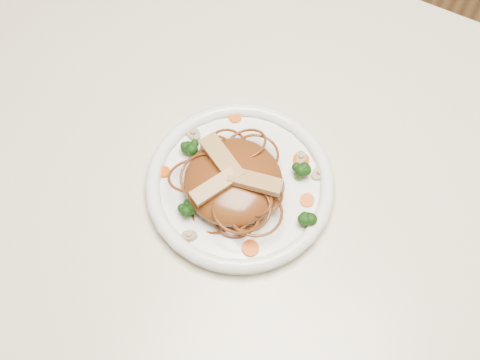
% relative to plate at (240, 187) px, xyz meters
% --- Properties ---
extents(ground, '(4.00, 4.00, 0.00)m').
position_rel_plate_xyz_m(ground, '(0.08, 0.04, -0.76)').
color(ground, '#50341B').
rests_on(ground, ground).
extents(table, '(1.20, 0.80, 0.75)m').
position_rel_plate_xyz_m(table, '(0.08, 0.04, -0.11)').
color(table, beige).
rests_on(table, ground).
extents(plate, '(0.31, 0.31, 0.02)m').
position_rel_plate_xyz_m(plate, '(0.00, 0.00, 0.00)').
color(plate, white).
rests_on(plate, table).
extents(noodle_mound, '(0.13, 0.13, 0.04)m').
position_rel_plate_xyz_m(noodle_mound, '(-0.01, -0.01, 0.03)').
color(noodle_mound, '#643213').
rests_on(noodle_mound, plate).
extents(chicken_a, '(0.07, 0.04, 0.01)m').
position_rel_plate_xyz_m(chicken_a, '(0.03, -0.01, 0.06)').
color(chicken_a, tan).
rests_on(chicken_a, noodle_mound).
extents(chicken_b, '(0.08, 0.06, 0.01)m').
position_rel_plate_xyz_m(chicken_b, '(-0.03, 0.00, 0.06)').
color(chicken_b, tan).
rests_on(chicken_b, noodle_mound).
extents(chicken_c, '(0.05, 0.07, 0.01)m').
position_rel_plate_xyz_m(chicken_c, '(-0.02, -0.04, 0.06)').
color(chicken_c, tan).
rests_on(chicken_c, noodle_mound).
extents(broccoli_0, '(0.03, 0.03, 0.03)m').
position_rel_plate_xyz_m(broccoli_0, '(0.07, 0.05, 0.02)').
color(broccoli_0, '#133B0C').
rests_on(broccoli_0, plate).
extents(broccoli_1, '(0.03, 0.03, 0.03)m').
position_rel_plate_xyz_m(broccoli_1, '(-0.09, 0.02, 0.02)').
color(broccoli_1, '#133B0C').
rests_on(broccoli_1, plate).
extents(broccoli_2, '(0.03, 0.03, 0.03)m').
position_rel_plate_xyz_m(broccoli_2, '(-0.04, -0.07, 0.02)').
color(broccoli_2, '#133B0C').
rests_on(broccoli_2, plate).
extents(broccoli_3, '(0.03, 0.03, 0.03)m').
position_rel_plate_xyz_m(broccoli_3, '(0.10, -0.01, 0.02)').
color(broccoli_3, '#133B0C').
rests_on(broccoli_3, plate).
extents(carrot_0, '(0.03, 0.03, 0.00)m').
position_rel_plate_xyz_m(carrot_0, '(0.06, 0.07, 0.01)').
color(carrot_0, '#E75B08').
rests_on(carrot_0, plate).
extents(carrot_1, '(0.02, 0.02, 0.00)m').
position_rel_plate_xyz_m(carrot_1, '(-0.10, -0.03, 0.01)').
color(carrot_1, '#E75B08').
rests_on(carrot_1, plate).
extents(carrot_2, '(0.02, 0.02, 0.00)m').
position_rel_plate_xyz_m(carrot_2, '(0.09, 0.02, 0.01)').
color(carrot_2, '#E75B08').
rests_on(carrot_2, plate).
extents(carrot_3, '(0.02, 0.02, 0.00)m').
position_rel_plate_xyz_m(carrot_3, '(-0.06, 0.09, 0.01)').
color(carrot_3, '#E75B08').
rests_on(carrot_3, plate).
extents(carrot_4, '(0.03, 0.03, 0.00)m').
position_rel_plate_xyz_m(carrot_4, '(0.05, -0.08, 0.01)').
color(carrot_4, '#E75B08').
rests_on(carrot_4, plate).
extents(mushroom_0, '(0.03, 0.03, 0.01)m').
position_rel_plate_xyz_m(mushroom_0, '(-0.02, -0.10, 0.01)').
color(mushroom_0, tan).
rests_on(mushroom_0, plate).
extents(mushroom_1, '(0.03, 0.03, 0.01)m').
position_rel_plate_xyz_m(mushroom_1, '(0.09, 0.06, 0.01)').
color(mushroom_1, tan).
rests_on(mushroom_1, plate).
extents(mushroom_2, '(0.03, 0.03, 0.01)m').
position_rel_plate_xyz_m(mushroom_2, '(-0.10, 0.04, 0.01)').
color(mushroom_2, tan).
rests_on(mushroom_2, plate).
extents(mushroom_3, '(0.03, 0.03, 0.01)m').
position_rel_plate_xyz_m(mushroom_3, '(0.06, 0.07, 0.01)').
color(mushroom_3, tan).
rests_on(mushroom_3, plate).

